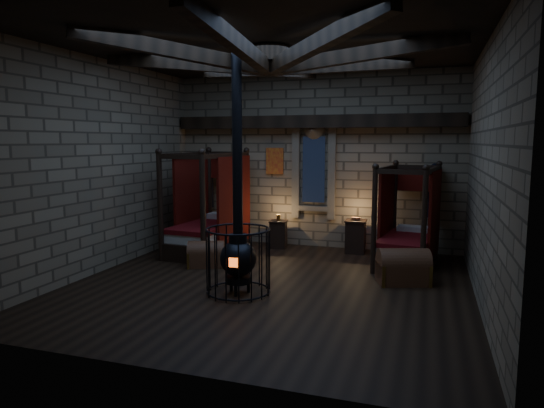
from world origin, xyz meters
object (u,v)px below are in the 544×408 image
(stove, at_px, (238,256))
(bed_right, at_px, (407,241))
(trunk_right, at_px, (403,268))
(bed_left, at_px, (209,228))
(trunk_left, at_px, (206,255))

(stove, bearing_deg, bed_right, 40.79)
(bed_right, height_order, trunk_right, bed_right)
(bed_right, distance_m, trunk_right, 1.48)
(bed_left, xyz_separation_m, stove, (1.84, -2.71, 0.09))
(bed_left, xyz_separation_m, bed_right, (4.49, 0.22, -0.06))
(bed_right, height_order, stove, stove)
(bed_right, bearing_deg, trunk_left, -151.70)
(bed_right, xyz_separation_m, trunk_right, (-0.00, -1.47, -0.22))
(trunk_left, xyz_separation_m, stove, (1.31, -1.46, 0.42))
(trunk_right, bearing_deg, bed_left, 145.78)
(trunk_left, bearing_deg, trunk_right, -19.84)
(bed_left, xyz_separation_m, trunk_left, (0.53, -1.25, -0.33))
(bed_right, relative_size, trunk_right, 2.02)
(bed_left, relative_size, stove, 0.57)
(bed_left, distance_m, trunk_right, 4.66)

